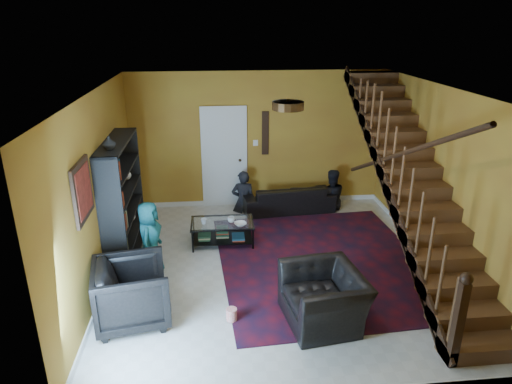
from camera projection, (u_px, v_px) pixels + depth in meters
floor at (276, 267)px, 7.34m from camera, size 5.50×5.50×0.00m
room at (194, 232)px, 8.43m from camera, size 5.50×5.50×5.50m
staircase at (413, 181)px, 7.04m from camera, size 0.95×5.02×3.18m
bookshelf at (123, 203)px, 7.33m from camera, size 0.35×1.80×2.00m
door at (224, 159)px, 9.44m from camera, size 0.82×0.05×2.05m
framed_picture at (82, 191)px, 5.64m from camera, size 0.04×0.74×0.74m
wall_hanging at (265, 133)px, 9.34m from camera, size 0.14×0.03×0.90m
ceiling_fixture at (288, 106)px, 5.62m from camera, size 0.40×0.40×0.10m
rug at (322, 262)px, 7.48m from camera, size 3.50×3.94×0.02m
sofa at (288, 198)px, 9.44m from camera, size 1.94×0.92×0.55m
armchair_left at (132, 292)px, 5.90m from camera, size 1.09×1.07×0.85m
armchair_right at (324, 297)px, 5.93m from camera, size 1.09×1.21×0.70m
person_adult_a at (243, 201)px, 9.42m from camera, size 0.50×0.35×1.33m
person_adult_b at (331, 199)px, 9.60m from camera, size 0.63×0.49×1.29m
person_child at (150, 238)px, 6.99m from camera, size 0.47×0.63×1.19m
coffee_table at (222, 231)px, 8.04m from camera, size 1.10×0.66×0.42m
cup_a at (231, 220)px, 7.95m from camera, size 0.16×0.16×0.10m
cup_b at (204, 221)px, 7.88m from camera, size 0.14×0.14×0.10m
bowl at (240, 224)px, 7.83m from camera, size 0.26×0.26×0.05m
vase at (109, 143)px, 6.46m from camera, size 0.18×0.18×0.19m
popcorn_bucket at (232, 314)px, 6.00m from camera, size 0.19×0.19×0.17m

